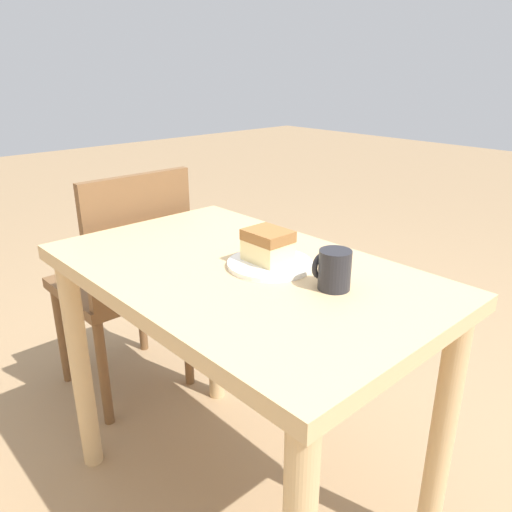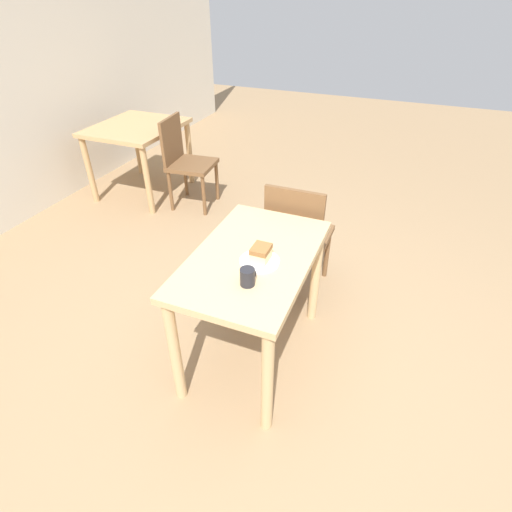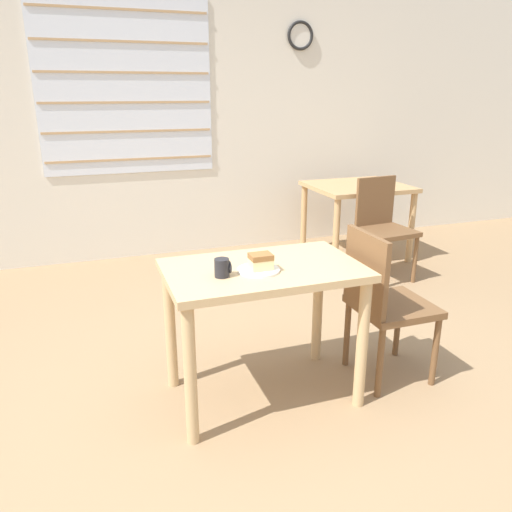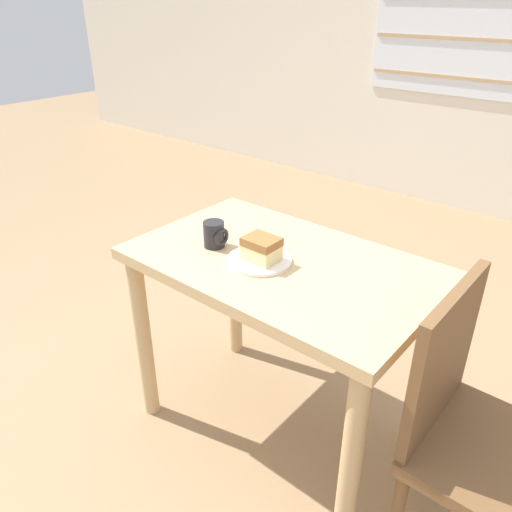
% 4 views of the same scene
% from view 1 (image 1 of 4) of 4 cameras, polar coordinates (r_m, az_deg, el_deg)
% --- Properties ---
extents(ground_plane, '(14.00, 14.00, 0.00)m').
position_cam_1_polar(ground_plane, '(1.75, 9.49, -23.58)').
color(ground_plane, '#997A56').
extents(dining_table_near, '(1.00, 0.62, 0.75)m').
position_cam_1_polar(dining_table_near, '(1.29, -1.76, -6.65)').
color(dining_table_near, tan).
rests_on(dining_table_near, ground_plane).
extents(chair_near_window, '(0.42, 0.42, 0.89)m').
position_cam_1_polar(chair_near_window, '(1.90, -14.57, -2.38)').
color(chair_near_window, brown).
rests_on(chair_near_window, ground_plane).
extents(plate, '(0.21, 0.21, 0.01)m').
position_cam_1_polar(plate, '(1.23, 1.59, -0.91)').
color(plate, white).
rests_on(plate, dining_table_near).
extents(cake_slice, '(0.11, 0.09, 0.08)m').
position_cam_1_polar(cake_slice, '(1.23, 1.36, 1.23)').
color(cake_slice, beige).
rests_on(cake_slice, plate).
extents(coffee_mug, '(0.08, 0.07, 0.09)m').
position_cam_1_polar(coffee_mug, '(1.11, 8.83, -1.52)').
color(coffee_mug, '#232328').
rests_on(coffee_mug, dining_table_near).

